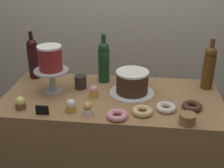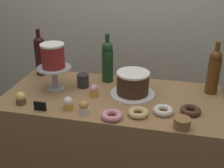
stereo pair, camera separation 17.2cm
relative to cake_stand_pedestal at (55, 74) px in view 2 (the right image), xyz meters
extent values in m
cube|color=beige|center=(0.37, 0.87, 0.24)|extent=(6.00, 0.05, 2.60)
cube|color=#997047|center=(0.37, -0.02, -0.58)|extent=(1.31, 0.62, 0.96)
cylinder|color=#B2B2B7|center=(0.00, 0.00, -0.09)|extent=(0.12, 0.12, 0.01)
cylinder|color=#B2B2B7|center=(0.00, 0.00, -0.02)|extent=(0.04, 0.04, 0.13)
cylinder|color=#B2B2B7|center=(0.00, 0.00, 0.04)|extent=(0.21, 0.21, 0.01)
cylinder|color=maroon|center=(0.00, 0.00, 0.12)|extent=(0.14, 0.14, 0.14)
cylinder|color=white|center=(0.00, 0.00, 0.19)|extent=(0.14, 0.14, 0.01)
cylinder|color=white|center=(0.49, 0.03, -0.10)|extent=(0.27, 0.27, 0.01)
cylinder|color=#3D2619|center=(0.49, 0.03, -0.03)|extent=(0.20, 0.20, 0.12)
cylinder|color=white|center=(0.49, 0.03, 0.04)|extent=(0.20, 0.20, 0.01)
cylinder|color=black|center=(-0.19, 0.21, 0.01)|extent=(0.08, 0.08, 0.22)
sphere|color=black|center=(-0.19, 0.21, 0.14)|extent=(0.07, 0.07, 0.07)
cylinder|color=black|center=(-0.19, 0.21, 0.19)|extent=(0.03, 0.03, 0.08)
cylinder|color=#5B3814|center=(0.96, 0.17, 0.01)|extent=(0.08, 0.08, 0.22)
sphere|color=#5B3814|center=(0.96, 0.17, 0.14)|extent=(0.07, 0.07, 0.07)
cylinder|color=#5B3814|center=(0.96, 0.17, 0.19)|extent=(0.03, 0.03, 0.08)
cylinder|color=#193D1E|center=(0.29, 0.20, 0.01)|extent=(0.08, 0.08, 0.22)
sphere|color=#193D1E|center=(0.29, 0.20, 0.14)|extent=(0.07, 0.07, 0.07)
cylinder|color=#193D1E|center=(0.29, 0.20, 0.19)|extent=(0.03, 0.03, 0.08)
cylinder|color=gold|center=(0.17, -0.22, -0.08)|extent=(0.06, 0.06, 0.03)
sphere|color=white|center=(0.17, -0.22, -0.05)|extent=(0.05, 0.05, 0.05)
cylinder|color=brown|center=(-0.12, -0.23, -0.08)|extent=(0.06, 0.06, 0.03)
sphere|color=#EFDB6B|center=(-0.12, -0.23, -0.05)|extent=(0.05, 0.05, 0.05)
cylinder|color=white|center=(0.27, -0.25, -0.08)|extent=(0.06, 0.06, 0.03)
sphere|color=#CC9347|center=(0.27, -0.25, -0.05)|extent=(0.05, 0.05, 0.05)
cylinder|color=gold|center=(0.26, -0.04, -0.08)|extent=(0.06, 0.06, 0.03)
sphere|color=pink|center=(0.26, -0.04, -0.05)|extent=(0.05, 0.05, 0.05)
torus|color=#E0C17F|center=(0.56, -0.20, -0.08)|extent=(0.11, 0.11, 0.03)
torus|color=#472D1E|center=(0.83, -0.12, -0.08)|extent=(0.11, 0.11, 0.03)
torus|color=silver|center=(0.69, -0.15, -0.08)|extent=(0.11, 0.11, 0.03)
torus|color=pink|center=(0.43, -0.26, -0.08)|extent=(0.11, 0.11, 0.03)
cylinder|color=olive|center=(0.79, -0.28, -0.09)|extent=(0.08, 0.08, 0.01)
cylinder|color=olive|center=(0.79, -0.28, -0.08)|extent=(0.08, 0.08, 0.01)
cylinder|color=olive|center=(0.79, -0.28, -0.07)|extent=(0.08, 0.08, 0.01)
cylinder|color=olive|center=(0.79, -0.28, -0.06)|extent=(0.08, 0.08, 0.01)
cylinder|color=olive|center=(0.79, -0.28, -0.05)|extent=(0.08, 0.08, 0.01)
cube|color=black|center=(0.02, -0.27, -0.07)|extent=(0.07, 0.01, 0.05)
cylinder|color=#282828|center=(0.16, 0.07, -0.06)|extent=(0.08, 0.08, 0.08)
camera|label=1|loc=(0.55, -1.57, 0.71)|focal=46.38mm
camera|label=2|loc=(0.72, -1.54, 0.71)|focal=46.38mm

